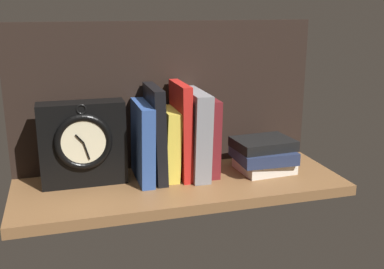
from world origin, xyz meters
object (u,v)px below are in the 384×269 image
at_px(book_gray_chess, 194,133).
at_px(book_stack_side, 263,155).
at_px(book_yellow_seinlanguage, 168,143).
at_px(book_maroon_dawkins, 208,136).
at_px(book_black_skeptic, 155,133).
at_px(framed_clock, 83,143).
at_px(book_blue_modern, 143,142).
at_px(book_red_requiem, 181,130).

xyz_separation_m(book_gray_chess, book_stack_side, (0.18, -0.03, -0.06)).
bearing_deg(book_stack_side, book_yellow_seinlanguage, 173.14).
bearing_deg(book_maroon_dawkins, book_stack_side, -11.83).
distance_m(book_gray_chess, book_maroon_dawkins, 0.04).
bearing_deg(book_black_skeptic, framed_clock, 178.26).
bearing_deg(book_black_skeptic, book_blue_modern, 180.00).
bearing_deg(book_red_requiem, book_black_skeptic, 180.00).
distance_m(book_maroon_dawkins, book_stack_side, 0.15).
height_order(book_yellow_seinlanguage, book_red_requiem, book_red_requiem).
bearing_deg(book_maroon_dawkins, book_gray_chess, 180.00).
distance_m(book_black_skeptic, book_stack_side, 0.29).
bearing_deg(framed_clock, book_black_skeptic, -1.74).
bearing_deg(book_stack_side, framed_clock, 175.59).
bearing_deg(framed_clock, book_red_requiem, -1.27).
height_order(book_blue_modern, framed_clock, framed_clock).
height_order(book_black_skeptic, book_maroon_dawkins, book_black_skeptic).
bearing_deg(book_blue_modern, book_maroon_dawkins, 0.00).
height_order(book_yellow_seinlanguage, book_stack_side, book_yellow_seinlanguage).
relative_size(book_blue_modern, book_yellow_seinlanguage, 1.11).
bearing_deg(book_yellow_seinlanguage, book_stack_side, -6.86).
xyz_separation_m(book_black_skeptic, book_yellow_seinlanguage, (0.03, 0.00, -0.03)).
relative_size(book_gray_chess, book_stack_side, 1.38).
xyz_separation_m(framed_clock, book_stack_side, (0.45, -0.03, -0.06)).
xyz_separation_m(book_yellow_seinlanguage, book_red_requiem, (0.03, 0.00, 0.03)).
relative_size(book_gray_chess, framed_clock, 1.06).
distance_m(book_blue_modern, framed_clock, 0.14).
height_order(book_blue_modern, book_black_skeptic, book_black_skeptic).
bearing_deg(book_stack_side, book_black_skeptic, 173.95).
height_order(book_red_requiem, book_maroon_dawkins, book_red_requiem).
height_order(book_blue_modern, book_stack_side, book_blue_modern).
xyz_separation_m(book_black_skeptic, book_red_requiem, (0.06, 0.00, 0.00)).
distance_m(book_red_requiem, book_gray_chess, 0.04).
height_order(book_gray_chess, framed_clock, book_gray_chess).
xyz_separation_m(book_maroon_dawkins, book_stack_side, (0.14, -0.03, -0.05)).
bearing_deg(book_gray_chess, book_stack_side, -9.40).
relative_size(book_black_skeptic, book_maroon_dawkins, 1.18).
distance_m(book_yellow_seinlanguage, book_stack_side, 0.25).
height_order(book_red_requiem, book_gray_chess, book_red_requiem).
distance_m(book_yellow_seinlanguage, book_red_requiem, 0.04).
height_order(book_maroon_dawkins, book_stack_side, book_maroon_dawkins).
bearing_deg(book_blue_modern, framed_clock, 177.86).
bearing_deg(book_gray_chess, book_black_skeptic, 180.00).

